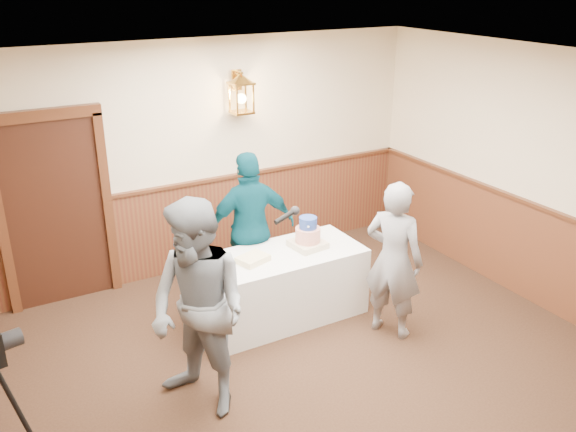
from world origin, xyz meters
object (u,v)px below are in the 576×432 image
object	(u,v)px
baker	(394,260)
sheet_cake_green	(211,264)
sheet_cake_yellow	(253,259)
interviewer	(199,310)
tiered_cake	(308,235)
display_table	(279,286)
assistant_p	(251,228)

from	to	relation	value
baker	sheet_cake_green	bearing A→B (deg)	31.12
sheet_cake_yellow	interviewer	bearing A→B (deg)	-135.68
interviewer	baker	bearing A→B (deg)	69.71
sheet_cake_yellow	tiered_cake	bearing A→B (deg)	2.40
baker	tiered_cake	bearing A→B (deg)	2.49
tiered_cake	sheet_cake_yellow	world-z (taller)	tiered_cake
display_table	sheet_cake_green	bearing A→B (deg)	173.38
display_table	tiered_cake	xyz separation A→B (m)	(0.36, 0.00, 0.51)
baker	assistant_p	bearing A→B (deg)	5.77
tiered_cake	assistant_p	bearing A→B (deg)	129.86
sheet_cake_green	interviewer	world-z (taller)	interviewer
sheet_cake_green	display_table	bearing A→B (deg)	-6.62
tiered_cake	sheet_cake_green	size ratio (longest dim) A/B	1.42
tiered_cake	baker	xyz separation A→B (m)	(0.50, -0.81, -0.06)
display_table	assistant_p	xyz separation A→B (m)	(-0.07, 0.51, 0.49)
tiered_cake	baker	distance (m)	0.96
sheet_cake_yellow	interviewer	world-z (taller)	interviewer
sheet_cake_yellow	sheet_cake_green	world-z (taller)	sheet_cake_yellow
sheet_cake_green	assistant_p	distance (m)	0.78
display_table	baker	size ratio (longest dim) A/B	1.09
interviewer	assistant_p	xyz separation A→B (m)	(1.19, 1.45, -0.07)
display_table	sheet_cake_yellow	xyz separation A→B (m)	(-0.31, -0.03, 0.41)
tiered_cake	assistant_p	xyz separation A→B (m)	(-0.42, 0.51, -0.02)
sheet_cake_green	interviewer	bearing A→B (deg)	-117.36
interviewer	tiered_cake	bearing A→B (deg)	96.58
display_table	sheet_cake_yellow	world-z (taller)	sheet_cake_yellow
display_table	assistant_p	world-z (taller)	assistant_p
tiered_cake	sheet_cake_green	bearing A→B (deg)	175.59
tiered_cake	baker	size ratio (longest dim) A/B	0.22
sheet_cake_green	assistant_p	size ratio (longest dim) A/B	0.15
display_table	sheet_cake_yellow	distance (m)	0.51
sheet_cake_yellow	interviewer	xyz separation A→B (m)	(-0.94, -0.92, 0.16)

